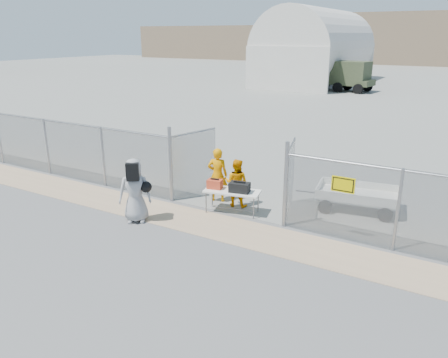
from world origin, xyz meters
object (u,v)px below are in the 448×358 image
Objects in this scene: security_worker_left at (218,175)px; utility_trailer at (357,198)px; folding_table at (232,202)px; security_worker_right at (236,183)px; visitor at (135,190)px.

security_worker_left is 0.56× the size of utility_trailer.
folding_table is 1.09× the size of security_worker_right.
visitor is at bearing 45.50° from security_worker_left.
utility_trailer is (5.43, 4.17, -0.57)m from visitor.
security_worker_right is 0.81× the size of visitor.
security_worker_right is 0.49× the size of utility_trailer.
security_worker_left is at bearing 30.54° from visitor.
utility_trailer is (3.45, 1.63, -0.39)m from security_worker_right.
folding_table is 0.53× the size of utility_trailer.
utility_trailer is at bearing -178.35° from security_worker_left.
utility_trailer is (3.29, 2.19, 0.03)m from folding_table.
security_worker_left is 1.16× the size of security_worker_right.
security_worker_right is at bearing -163.42° from utility_trailer.
security_worker_right is 3.83m from utility_trailer.
utility_trailer is at bearing 3.67° from visitor.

